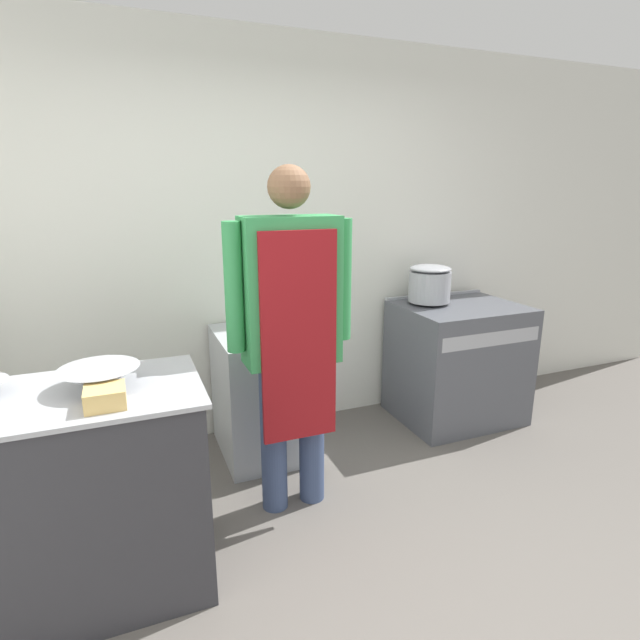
{
  "coord_description": "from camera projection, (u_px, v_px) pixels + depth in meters",
  "views": [
    {
      "loc": [
        -0.94,
        -1.47,
        1.72
      ],
      "look_at": [
        0.06,
        1.02,
        1.01
      ],
      "focal_mm": 28.0,
      "sensor_mm": 36.0,
      "label": 1
    }
  ],
  "objects": [
    {
      "name": "person_cook",
      "position": [
        292.0,
        323.0,
        2.55
      ],
      "size": [
        0.67,
        0.24,
        1.83
      ],
      "color": "#38476B",
      "rests_on": "ground_plane"
    },
    {
      "name": "fridge_unit",
      "position": [
        263.0,
        393.0,
        3.28
      ],
      "size": [
        0.56,
        0.67,
        0.82
      ],
      "color": "#A8ADB2",
      "rests_on": "ground_plane"
    },
    {
      "name": "prep_counter",
      "position": [
        71.0,
        499.0,
        2.08
      ],
      "size": [
        1.12,
        0.62,
        0.93
      ],
      "color": "#2D2D33",
      "rests_on": "ground_plane"
    },
    {
      "name": "stock_pot",
      "position": [
        430.0,
        283.0,
        3.66
      ],
      "size": [
        0.3,
        0.3,
        0.27
      ],
      "color": "#9EA0A8",
      "rests_on": "stove"
    },
    {
      "name": "wall_back",
      "position": [
        266.0,
        243.0,
        3.44
      ],
      "size": [
        8.0,
        0.05,
        2.7
      ],
      "color": "silver",
      "rests_on": "ground_plane"
    },
    {
      "name": "ground_plane",
      "position": [
        397.0,
        610.0,
        2.1
      ],
      "size": [
        14.0,
        14.0,
        0.0
      ],
      "primitive_type": "plane",
      "color": "#5B5651"
    },
    {
      "name": "stove",
      "position": [
        457.0,
        362.0,
        3.77
      ],
      "size": [
        0.88,
        0.72,
        0.9
      ],
      "color": "#4C4F56",
      "rests_on": "ground_plane"
    },
    {
      "name": "mixing_bowl",
      "position": [
        100.0,
        378.0,
        2.02
      ],
      "size": [
        0.32,
        0.32,
        0.09
      ],
      "color": "#9EA0A8",
      "rests_on": "prep_counter"
    },
    {
      "name": "plastic_tub",
      "position": [
        105.0,
        397.0,
        1.85
      ],
      "size": [
        0.14,
        0.14,
        0.07
      ],
      "color": "#D8B266",
      "rests_on": "prep_counter"
    }
  ]
}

